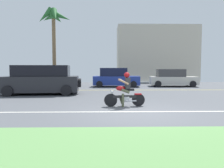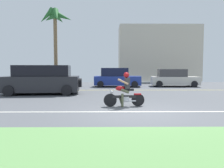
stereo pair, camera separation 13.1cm
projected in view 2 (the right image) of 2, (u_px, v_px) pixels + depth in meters
The scene contains 12 objects.
ground at pixel (131, 101), 11.09m from camera, with size 56.00×30.00×0.04m, color #4C4F54.
grass_median at pixel (167, 156), 4.01m from camera, with size 56.00×3.80×0.06m, color #5B8C4C.
lane_line_near at pixel (138, 112), 8.26m from camera, with size 50.40×0.12×0.01m, color silver.
lane_line_far at pixel (124, 90), 16.57m from camera, with size 50.40×0.12×0.01m, color yellow.
motorcyclist at pixel (125, 92), 9.40m from camera, with size 1.76×0.58×1.47m.
suv_nearby at pixel (42, 80), 13.97m from camera, with size 4.97×2.55×1.84m.
parked_car_0 at pixel (52, 78), 21.32m from camera, with size 4.42×2.06×1.49m.
parked_car_1 at pixel (117, 78), 19.72m from camera, with size 4.22×2.16×1.68m.
parked_car_2 at pixel (174, 78), 20.00m from camera, with size 4.31×2.16×1.58m.
palm_tree_0 at pixel (55, 22), 22.68m from camera, with size 3.45×3.58×7.89m.
motorcyclist_distant at pixel (67, 82), 16.75m from camera, with size 1.41×0.92×1.35m.
building_far at pixel (158, 54), 28.85m from camera, with size 10.29×4.00×7.08m, color beige.
Camera 2 is at (-1.05, -7.99, 1.63)m, focal length 35.12 mm.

